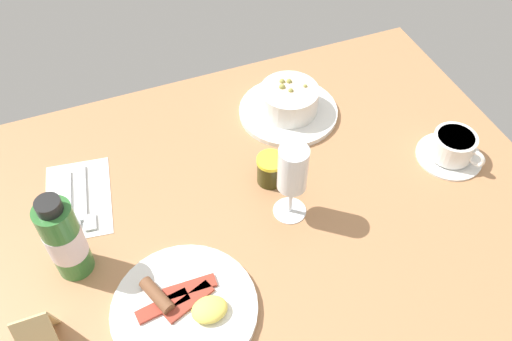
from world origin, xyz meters
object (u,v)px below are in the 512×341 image
coffee_cup (453,148)px  breakfast_plate (185,308)px  jam_jar (270,170)px  sauce_bottle_green (65,240)px  porridge_bowl (289,103)px  wine_glass (293,172)px  cutlery_setting (78,200)px  menu_card (37,333)px

coffee_cup → breakfast_plate: size_ratio=0.56×
jam_jar → breakfast_plate: (23.80, 21.04, -2.23)cm
jam_jar → sauce_bottle_green: bearing=8.9°
porridge_bowl → jam_jar: size_ratio=3.50×
coffee_cup → wine_glass: bearing=1.1°
wine_glass → sauce_bottle_green: size_ratio=0.91×
porridge_bowl → cutlery_setting: bearing=9.3°
porridge_bowl → wine_glass: 28.34cm
coffee_cup → menu_card: bearing=7.5°
sauce_bottle_green → jam_jar: bearing=-171.1°
cutlery_setting → sauce_bottle_green: sauce_bottle_green is taller
porridge_bowl → cutlery_setting: porridge_bowl is taller
menu_card → jam_jar: bearing=-157.9°
coffee_cup → sauce_bottle_green: size_ratio=0.73×
porridge_bowl → breakfast_plate: porridge_bowl is taller
coffee_cup → wine_glass: size_ratio=0.80×
porridge_bowl → menu_card: bearing=31.6°
jam_jar → breakfast_plate: size_ratio=0.26×
coffee_cup → breakfast_plate: 62.24cm
porridge_bowl → coffee_cup: size_ratio=1.61×
wine_glass → breakfast_plate: bearing=27.4°
sauce_bottle_green → porridge_bowl: bearing=-155.8°
coffee_cup → jam_jar: jam_jar is taller
porridge_bowl → menu_card: (57.29, 35.26, 1.61)cm
cutlery_setting → coffee_cup: (-73.55, 16.47, 2.57)cm
menu_card → breakfast_plate: bearing=174.1°
sauce_bottle_green → menu_card: size_ratio=1.91×
cutlery_setting → wine_glass: bearing=155.2°
menu_card → coffee_cup: bearing=-172.5°
porridge_bowl → menu_card: size_ratio=2.26×
wine_glass → sauce_bottle_green: bearing=-3.4°
breakfast_plate → menu_card: bearing=-5.9°
coffee_cup → sauce_bottle_green: bearing=-1.3°
cutlery_setting → sauce_bottle_green: 17.11cm
jam_jar → sauce_bottle_green: 40.00cm
porridge_bowl → sauce_bottle_green: 55.45cm
coffee_cup → wine_glass: (36.44, 0.68, 8.47)cm
menu_card → porridge_bowl: bearing=-148.4°
coffee_cup → cutlery_setting: bearing=-12.6°
sauce_bottle_green → breakfast_plate: (-15.38, 14.94, -7.51)cm
porridge_bowl → menu_card: menu_card is taller
sauce_bottle_green → breakfast_plate: 22.72cm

